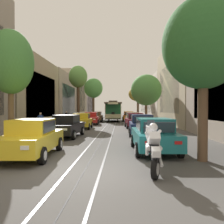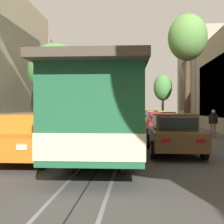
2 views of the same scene
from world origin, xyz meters
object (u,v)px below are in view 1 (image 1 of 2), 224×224
(parked_car_maroon_mid_right, at_px, (135,120))
(parked_car_beige_fourth_right, at_px, (132,118))
(parked_car_red_fourth_left, at_px, (91,118))
(street_tree_kerb_right_mid, at_px, (138,94))
(street_tree_kerb_right_second, at_px, (146,90))
(pedestrian_on_right_pavement, at_px, (40,121))
(street_tree_kerb_left_second, at_px, (78,78))
(parked_car_beige_sixth_right, at_px, (128,115))
(cable_car_trolley, at_px, (113,111))
(parked_car_yellow_near_left, at_px, (32,138))
(fire_hydrant, at_px, (54,128))
(parked_car_yellow_mid_left, at_px, (82,121))
(parked_car_orange_fifth_right, at_px, (128,116))
(street_tree_kerb_right_near, at_px, (203,44))
(parked_car_brown_fifth_left, at_px, (96,117))
(street_tree_kerb_left_near, at_px, (11,63))
(motorcycle_with_rider, at_px, (153,146))
(parked_car_black_second_left, at_px, (66,126))
(parked_car_teal_near_right, at_px, (154,135))
(parked_car_navy_second_right, at_px, (142,125))
(street_tree_kerb_left_mid, at_px, (93,89))
(pedestrian_on_left_pavement, at_px, (67,117))

(parked_car_maroon_mid_right, bearing_deg, parked_car_beige_fourth_right, 89.06)
(parked_car_red_fourth_left, distance_m, street_tree_kerb_right_mid, 19.19)
(street_tree_kerb_right_second, bearing_deg, pedestrian_on_right_pavement, -143.30)
(street_tree_kerb_left_second, relative_size, street_tree_kerb_right_mid, 1.15)
(parked_car_beige_sixth_right, distance_m, cable_car_trolley, 7.43)
(cable_car_trolley, bearing_deg, parked_car_yellow_near_left, -95.49)
(parked_car_maroon_mid_right, height_order, fire_hydrant, parked_car_maroon_mid_right)
(parked_car_beige_fourth_right, bearing_deg, parked_car_yellow_mid_left, -127.47)
(parked_car_orange_fifth_right, relative_size, fire_hydrant, 5.22)
(parked_car_red_fourth_left, xyz_separation_m, pedestrian_on_right_pavement, (-3.42, -9.02, 0.15))
(street_tree_kerb_right_near, relative_size, street_tree_kerb_right_mid, 0.95)
(parked_car_orange_fifth_right, height_order, parked_car_beige_sixth_right, same)
(parked_car_brown_fifth_left, relative_size, parked_car_beige_sixth_right, 1.00)
(street_tree_kerb_left_near, bearing_deg, parked_car_yellow_mid_left, 81.60)
(parked_car_red_fourth_left, distance_m, parked_car_maroon_mid_right, 7.47)
(street_tree_kerb_right_second, bearing_deg, motorcycle_with_rider, -96.04)
(parked_car_black_second_left, bearing_deg, street_tree_kerb_left_second, 97.02)
(parked_car_beige_sixth_right, relative_size, street_tree_kerb_right_second, 0.70)
(cable_car_trolley, bearing_deg, parked_car_teal_near_right, -83.96)
(street_tree_kerb_right_mid, bearing_deg, parked_car_navy_second_right, -93.98)
(parked_car_maroon_mid_right, relative_size, motorcycle_with_rider, 2.32)
(parked_car_red_fourth_left, xyz_separation_m, cable_car_trolley, (2.62, 7.68, 0.86))
(street_tree_kerb_left_near, bearing_deg, parked_car_navy_second_right, 38.28)
(parked_car_yellow_mid_left, bearing_deg, street_tree_kerb_left_mid, 94.03)
(street_tree_kerb_left_second, bearing_deg, parked_car_yellow_near_left, -85.02)
(parked_car_brown_fifth_left, height_order, parked_car_maroon_mid_right, same)
(parked_car_teal_near_right, distance_m, pedestrian_on_left_pavement, 20.13)
(parked_car_yellow_near_left, relative_size, street_tree_kerb_right_near, 0.70)
(street_tree_kerb_left_mid, bearing_deg, parked_car_beige_sixth_right, -21.17)
(parked_car_brown_fifth_left, height_order, pedestrian_on_right_pavement, pedestrian_on_right_pavement)
(parked_car_orange_fifth_right, bearing_deg, parked_car_red_fourth_left, -122.82)
(parked_car_orange_fifth_right, relative_size, street_tree_kerb_right_near, 0.70)
(parked_car_beige_fourth_right, height_order, street_tree_kerb_left_mid, street_tree_kerb_left_mid)
(parked_car_navy_second_right, xyz_separation_m, motorcycle_with_rider, (-0.62, -10.02, 0.07))
(street_tree_kerb_right_near, xyz_separation_m, street_tree_kerb_right_mid, (0.47, 37.26, 0.54))
(parked_car_navy_second_right, bearing_deg, street_tree_kerb_right_second, 81.60)
(street_tree_kerb_left_second, xyz_separation_m, street_tree_kerb_right_mid, (9.11, 17.36, -0.99))
(parked_car_teal_near_right, bearing_deg, pedestrian_on_right_pavement, 133.47)
(street_tree_kerb_left_second, height_order, street_tree_kerb_right_second, street_tree_kerb_left_second)
(street_tree_kerb_right_second, bearing_deg, parked_car_beige_sixth_right, 95.74)
(parked_car_maroon_mid_right, xyz_separation_m, street_tree_kerb_left_mid, (-7.14, 22.56, 5.46))
(parked_car_brown_fifth_left, relative_size, parked_car_navy_second_right, 1.00)
(parked_car_maroon_mid_right, distance_m, parked_car_beige_sixth_right, 19.76)
(street_tree_kerb_right_mid, distance_m, fire_hydrant, 29.72)
(parked_car_red_fourth_left, height_order, fire_hydrant, parked_car_red_fourth_left)
(street_tree_kerb_left_mid, distance_m, street_tree_kerb_right_near, 38.46)
(street_tree_kerb_left_mid, height_order, street_tree_kerb_right_near, street_tree_kerb_left_mid)
(parked_car_beige_sixth_right, height_order, street_tree_kerb_left_second, street_tree_kerb_left_second)
(parked_car_navy_second_right, bearing_deg, parked_car_beige_sixth_right, 90.05)
(parked_car_red_fourth_left, xyz_separation_m, street_tree_kerb_left_mid, (-1.81, 17.31, 5.46))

